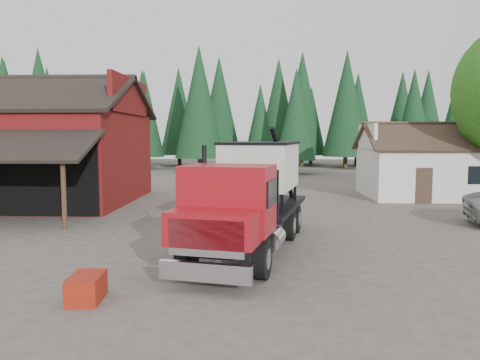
{
  "coord_description": "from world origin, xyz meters",
  "views": [
    {
      "loc": [
        2.16,
        -16.28,
        3.77
      ],
      "look_at": [
        1.41,
        4.53,
        1.8
      ],
      "focal_mm": 35.0,
      "sensor_mm": 36.0,
      "label": 1
    }
  ],
  "objects": [
    {
      "name": "near_pine_d",
      "position": [
        -4.0,
        34.0,
        7.39
      ],
      "size": [
        5.28,
        5.28,
        13.4
      ],
      "color": "#382619",
      "rests_on": "ground"
    },
    {
      "name": "near_pine_b",
      "position": [
        6.0,
        30.0,
        5.89
      ],
      "size": [
        3.96,
        3.96,
        10.4
      ],
      "color": "#382619",
      "rests_on": "ground"
    },
    {
      "name": "near_pine_a",
      "position": [
        -22.0,
        28.0,
        6.39
      ],
      "size": [
        4.4,
        4.4,
        11.4
      ],
      "color": "#382619",
      "rests_on": "ground"
    },
    {
      "name": "red_barn",
      "position": [
        -11.0,
        9.9,
        2.69
      ],
      "size": [
        12.8,
        13.63,
        7.18
      ],
      "color": "maroon",
      "rests_on": "ground"
    },
    {
      "name": "equip_box",
      "position": [
        -1.73,
        -6.0,
        0.3
      ],
      "size": [
        0.78,
        1.15,
        0.6
      ],
      "primitive_type": "cube",
      "rotation": [
        0.0,
        0.0,
        0.07
      ],
      "color": "maroon",
      "rests_on": "ground"
    },
    {
      "name": "conifer_backdrop",
      "position": [
        0.0,
        42.0,
        0.0
      ],
      "size": [
        76.0,
        16.0,
        16.0
      ],
      "primitive_type": null,
      "color": "black",
      "rests_on": "ground"
    },
    {
      "name": "ground",
      "position": [
        0.0,
        0.0,
        0.0
      ],
      "size": [
        120.0,
        120.0,
        0.0
      ],
      "primitive_type": "plane",
      "color": "#4C453C",
      "rests_on": "ground"
    },
    {
      "name": "farmhouse",
      "position": [
        13.0,
        13.0,
        1.67
      ],
      "size": [
        8.6,
        6.42,
        4.65
      ],
      "color": "silver",
      "rests_on": "ground"
    },
    {
      "name": "feed_truck",
      "position": [
        1.95,
        -1.05,
        1.93
      ],
      "size": [
        4.37,
        9.44,
        4.12
      ],
      "rotation": [
        0.0,
        0.0,
        -0.22
      ],
      "color": "black",
      "rests_on": "ground"
    }
  ]
}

